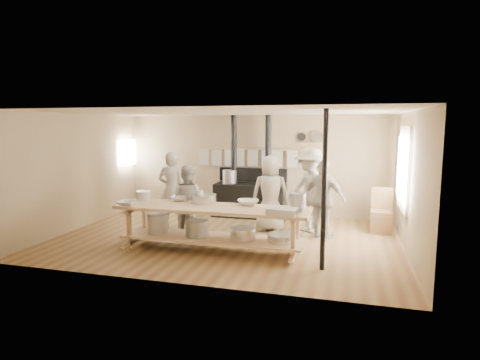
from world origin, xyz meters
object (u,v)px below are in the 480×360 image
object	(u,v)px
cook_left	(188,201)
cook_by_window	(310,190)
stove	(250,196)
cook_center	(270,193)
cook_far_left	(172,190)
cook_right	(324,199)
roasting_pan	(282,211)
chair	(381,220)
prep_table	(211,224)

from	to	relation	value
cook_left	cook_by_window	world-z (taller)	cook_by_window
stove	cook_center	bearing A→B (deg)	-58.76
cook_far_left	cook_right	distance (m)	3.42
cook_by_window	roasting_pan	size ratio (longest dim) A/B	3.75
cook_by_window	stove	bearing A→B (deg)	-178.29
cook_far_left	chair	world-z (taller)	cook_far_left
cook_center	chair	bearing A→B (deg)	-178.28
chair	prep_table	bearing A→B (deg)	-141.76
cook_by_window	roasting_pan	distance (m)	2.23
cook_by_window	roasting_pan	xyz separation A→B (m)	(-0.25, -2.21, -0.03)
cook_far_left	cook_by_window	distance (m)	3.12
cook_center	cook_by_window	world-z (taller)	cook_by_window
cook_far_left	roasting_pan	size ratio (longest dim) A/B	3.51
cook_left	cook_right	xyz separation A→B (m)	(2.73, 0.72, 0.05)
roasting_pan	prep_table	bearing A→B (deg)	166.53
prep_table	cook_right	size ratio (longest dim) A/B	2.19
cook_far_left	chair	distance (m)	4.72
prep_table	cook_by_window	bearing A→B (deg)	49.21
stove	cook_far_left	world-z (taller)	stove
chair	cook_center	bearing A→B (deg)	-165.47
chair	cook_left	bearing A→B (deg)	-156.40
cook_by_window	cook_center	bearing A→B (deg)	-134.06
cook_far_left	cook_left	size ratio (longest dim) A/B	1.14
cook_far_left	chair	bearing A→B (deg)	179.33
cook_far_left	cook_by_window	world-z (taller)	cook_by_window
stove	cook_far_left	size ratio (longest dim) A/B	1.48
prep_table	cook_by_window	size ratio (longest dim) A/B	1.92
cook_left	cook_center	bearing A→B (deg)	-133.79
stove	cook_left	size ratio (longest dim) A/B	1.69
prep_table	cook_left	size ratio (longest dim) A/B	2.34
cook_center	cook_far_left	bearing A→B (deg)	-2.49
cook_right	prep_table	bearing A→B (deg)	59.93
stove	cook_right	bearing A→B (deg)	-38.42
prep_table	cook_right	distance (m)	2.46
prep_table	cook_center	size ratio (longest dim) A/B	2.12
cook_right	cook_left	bearing A→B (deg)	37.70
cook_by_window	roasting_pan	bearing A→B (deg)	-59.66
stove	roasting_pan	world-z (taller)	stove
prep_table	roasting_pan	world-z (taller)	roasting_pan
chair	roasting_pan	bearing A→B (deg)	-121.80
cook_right	cook_by_window	distance (m)	0.54
chair	stove	bearing A→B (deg)	169.02
stove	cook_far_left	xyz separation A→B (m)	(-1.46, -1.56, 0.35)
cook_far_left	chair	xyz separation A→B (m)	(4.62, 0.77, -0.59)
stove	cook_center	distance (m)	1.53
prep_table	cook_right	bearing A→B (deg)	36.91
prep_table	cook_center	bearing A→B (deg)	66.05
stove	cook_right	distance (m)	2.51
roasting_pan	cook_center	bearing A→B (deg)	106.22
prep_table	cook_by_window	xyz separation A→B (m)	(1.62, 1.88, 0.41)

